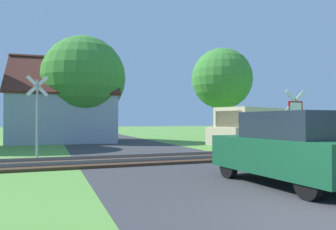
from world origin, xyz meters
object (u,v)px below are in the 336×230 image
Objects in this scene: stop_sign_near at (295,118)px; parked_car at (286,148)px; crossing_sign_far at (37,110)px; tree_far at (222,79)px; house at (64,115)px; tree_center at (84,78)px; mail_truck at (250,127)px.

stop_sign_near reaches higher than parked_car.
tree_far reaches higher than crossing_sign_far.
tree_center is at bearing -39.63° from house.
crossing_sign_far reaches higher than parked_car.
parked_car is at bearing -80.26° from tree_center.
tree_far is 12.68m from mail_truck.
tree_center is at bearing -59.42° from stop_sign_near.
tree_center is at bearing 16.76° from mail_truck.
house is at bearing -57.11° from stop_sign_near.
house is at bearing 99.14° from parked_car.
crossing_sign_far is 10.77m from house.
tree_center is 12.44m from mail_truck.
mail_truck is at bearing -45.74° from house.
crossing_sign_far is at bearing -142.91° from tree_far.
tree_center reaches higher than crossing_sign_far.
tree_far is (13.68, 0.83, 3.41)m from house.
tree_far is (12.39, 2.00, 0.72)m from tree_center.
tree_far is 1.55× the size of mail_truck.
stop_sign_near is 10.30m from crossing_sign_far.
tree_far is (6.00, 16.11, 3.69)m from stop_sign_near.
stop_sign_near is 17.59m from tree_far.
crossing_sign_far is 0.66× the size of mail_truck.
tree_center reaches higher than stop_sign_near.
stop_sign_near is at bearing 42.45° from parked_car.
crossing_sign_far reaches higher than mail_truck.
house is 13.72m from mail_truck.
tree_center is at bearing 95.96° from parked_car.
tree_far is at bearing 60.70° from parked_car.
stop_sign_near is 0.79× the size of crossing_sign_far.
stop_sign_near reaches higher than mail_truck.
crossing_sign_far is 19.35m from tree_far.
mail_truck is (7.80, -9.08, -3.38)m from tree_center.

